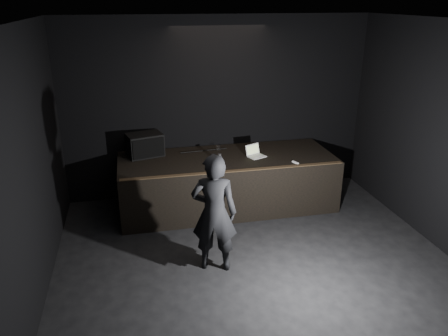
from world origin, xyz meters
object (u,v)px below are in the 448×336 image
person (214,213)px  beer_can (220,158)px  laptop (255,153)px  stage_riser (227,182)px  stage_monitor (145,145)px

person → beer_can: bearing=-88.9°
laptop → person: person is taller
stage_riser → stage_monitor: (-1.48, 0.41, 0.71)m
beer_can → person: (-0.45, -1.76, -0.18)m
beer_can → stage_riser: bearing=50.1°
stage_riser → person: 2.12m
laptop → beer_can: size_ratio=2.52×
beer_can → laptop: bearing=13.2°
stage_riser → person: person is taller
stage_monitor → beer_can: (1.29, -0.64, -0.13)m
stage_riser → stage_monitor: 1.69m
stage_riser → laptop: bearing=-6.4°
laptop → beer_can: 0.73m
stage_riser → person: bearing=-107.8°
stage_monitor → laptop: 2.06m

